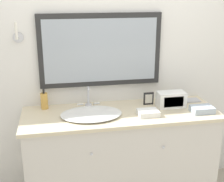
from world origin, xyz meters
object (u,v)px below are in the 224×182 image
Objects in this scene: sink_basin at (91,113)px; appliance_box at (171,99)px; soap_bottle at (44,101)px; picture_frame at (149,99)px.

sink_basin is 0.74m from appliance_box.
soap_bottle is 1.59× the size of picture_frame.
appliance_box is 0.21m from picture_frame.
sink_basin is at bearing -174.45° from appliance_box.
picture_frame is (-0.19, 0.09, -0.01)m from appliance_box.
picture_frame is at bearing 16.29° from sink_basin.
picture_frame is at bearing 154.12° from appliance_box.
soap_bottle is 1.14m from appliance_box.
sink_basin is 0.46m from soap_bottle.
soap_bottle reaches higher than appliance_box.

